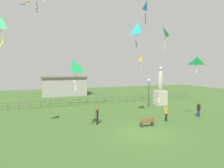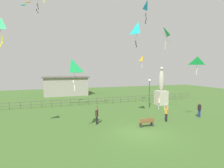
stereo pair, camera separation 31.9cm
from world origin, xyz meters
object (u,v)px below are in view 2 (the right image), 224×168
kite_6 (2,26)px  person_2 (159,102)px  park_bench (147,122)px  person_0 (166,109)px  kite_2 (163,33)px  kite_5 (143,59)px  person_3 (199,109)px  person_4 (166,113)px  statue_monument (161,92)px  kite_4 (138,30)px  lamppost (149,87)px  kite_0 (71,67)px  kite_7 (147,6)px  person_1 (97,115)px  kite_3 (197,61)px

kite_6 → person_2: bearing=17.0°
park_bench → person_0: size_ratio=0.96×
kite_2 → kite_5: (-0.65, 4.31, -3.33)m
person_3 → person_4: size_ratio=1.00×
park_bench → person_4: (2.84, 0.91, 0.48)m
statue_monument → park_bench: size_ratio=3.89×
kite_4 → kite_5: (5.56, 8.97, -2.32)m
person_3 → kite_2: kite_2 is taller
lamppost → person_0: bearing=-99.4°
person_4 → kite_5: bearing=74.7°
kite_0 → kite_5: size_ratio=1.31×
kite_7 → person_1: bearing=-157.5°
kite_4 → kite_3: bearing=-23.8°
kite_7 → kite_3: bearing=-66.0°
person_2 → kite_4: kite_4 is taller
person_0 → kite_6: 17.62m
park_bench → kite_4: kite_4 is taller
park_bench → statue_monument: bearing=49.2°
person_1 → kite_0: kite_0 is taller
statue_monument → park_bench: (-7.72, -8.96, -1.45)m
kite_2 → kite_3: bearing=-96.3°
person_2 → person_4: bearing=-116.8°
person_1 → kite_2: size_ratio=0.62×
kite_6 → person_0: bearing=5.2°
statue_monument → kite_4: 12.79m
person_0 → kite_3: size_ratio=0.87×
person_3 → person_2: bearing=110.3°
statue_monument → lamppost: statue_monument is taller
kite_0 → kite_2: 15.36m
statue_monument → person_1: size_ratio=3.18×
statue_monument → park_bench: bearing=-130.8°
kite_3 → kite_5: kite_5 is taller
kite_5 → kite_2: bearing=-81.4°
kite_6 → person_1: bearing=10.2°
lamppost → kite_4: (-4.71, -5.47, 6.46)m
person_0 → kite_3: (1.57, -2.76, 5.35)m
kite_0 → kite_5: 16.46m
statue_monument → kite_3: kite_3 is taller
person_2 → kite_5: 7.78m
park_bench → person_3: (7.46, 1.13, 0.48)m
park_bench → person_0: 4.61m
person_0 → kite_2: kite_2 is taller
lamppost → person_1: bearing=-150.1°
park_bench → kite_7: (2.96, 5.33, 12.72)m
kite_0 → kite_3: kite_3 is taller
kite_6 → person_3: bearing=0.5°
park_bench → kite_0: 8.58m
kite_0 → kite_7: 13.35m
statue_monument → kite_7: size_ratio=2.04×
person_0 → person_4: person_4 is taller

